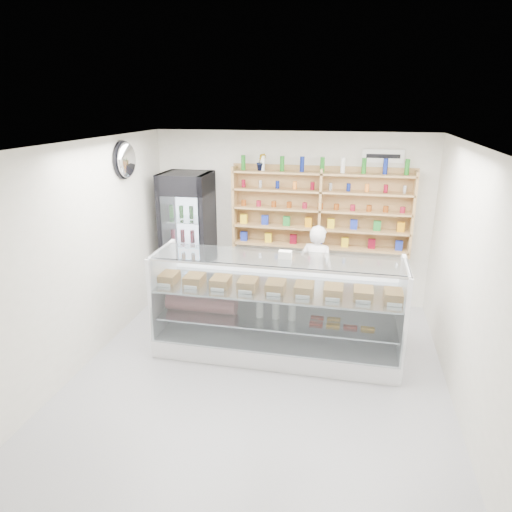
# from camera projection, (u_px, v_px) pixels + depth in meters

# --- Properties ---
(room) EXTENTS (5.00, 5.00, 5.00)m
(room) POSITION_uv_depth(u_px,v_px,m) (260.00, 270.00, 5.23)
(room) COLOR #9B9B9F
(room) RESTS_ON ground
(display_counter) EXTENTS (3.19, 0.95, 1.39)m
(display_counter) POSITION_uv_depth(u_px,v_px,m) (276.00, 328.00, 6.07)
(display_counter) COLOR white
(display_counter) RESTS_ON floor
(shop_worker) EXTENTS (0.62, 0.49, 1.49)m
(shop_worker) POSITION_uv_depth(u_px,v_px,m) (316.00, 272.00, 7.03)
(shop_worker) COLOR white
(shop_worker) RESTS_ON floor
(drinks_cooler) EXTENTS (0.78, 0.76, 2.15)m
(drinks_cooler) POSITION_uv_depth(u_px,v_px,m) (189.00, 237.00, 7.63)
(drinks_cooler) COLOR black
(drinks_cooler) RESTS_ON floor
(wall_shelving) EXTENTS (2.84, 0.28, 1.33)m
(wall_shelving) POSITION_uv_depth(u_px,v_px,m) (320.00, 210.00, 7.23)
(wall_shelving) COLOR #A3824D
(wall_shelving) RESTS_ON back_wall
(potted_plant) EXTENTS (0.16, 0.14, 0.27)m
(potted_plant) POSITION_uv_depth(u_px,v_px,m) (261.00, 162.00, 7.19)
(potted_plant) COLOR #1E6626
(potted_plant) RESTS_ON wall_shelving
(security_mirror) EXTENTS (0.15, 0.50, 0.50)m
(security_mirror) POSITION_uv_depth(u_px,v_px,m) (127.00, 160.00, 6.43)
(security_mirror) COLOR silver
(security_mirror) RESTS_ON left_wall
(wall_sign) EXTENTS (0.62, 0.03, 0.20)m
(wall_sign) POSITION_uv_depth(u_px,v_px,m) (383.00, 156.00, 6.90)
(wall_sign) COLOR white
(wall_sign) RESTS_ON back_wall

